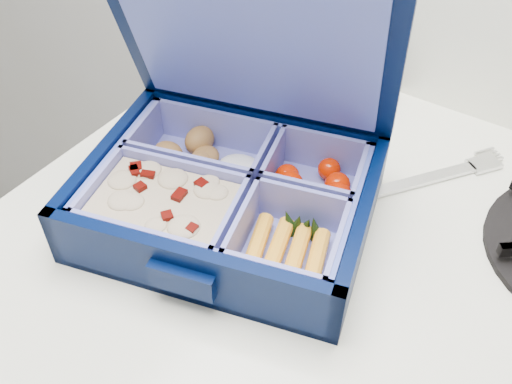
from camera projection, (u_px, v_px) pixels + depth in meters
The scene contains 3 objects.
bento_box at pixel (229, 196), 0.52m from camera, with size 0.26×0.20×0.06m, color black, non-canonical shape.
burner_grate_rear at pixel (324, 85), 0.69m from camera, with size 0.17×0.17×0.02m, color black.
fork at pixel (407, 184), 0.58m from camera, with size 0.03×0.20×0.01m, color silver, non-canonical shape.
Camera 1 is at (0.62, 1.33, 1.38)m, focal length 40.00 mm.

